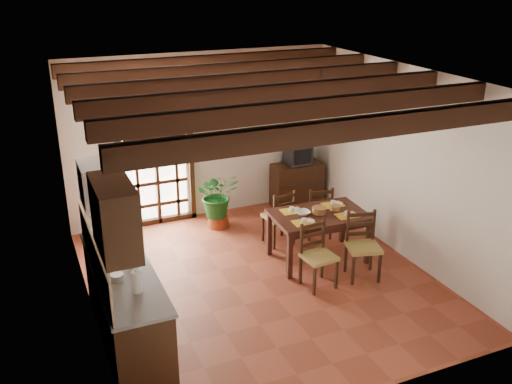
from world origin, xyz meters
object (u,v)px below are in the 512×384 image
sideboard (297,184)px  crt_tv (298,154)px  chair_far_left (279,226)px  dining_table (319,219)px  chair_near_right (362,258)px  potted_plant (218,194)px  pendant_lamp (319,121)px  kitchen_counter (125,303)px  chair_far_right (317,220)px  chair_near_left (318,267)px

sideboard → crt_tv: 0.58m
chair_far_left → crt_tv: (0.97, 1.28, 0.68)m
dining_table → chair_near_right: chair_near_right is taller
chair_far_left → potted_plant: bearing=-62.2°
potted_plant → pendant_lamp: 2.38m
crt_tv → potted_plant: size_ratio=0.21×
kitchen_counter → crt_tv: (3.64, 2.82, 0.49)m
kitchen_counter → crt_tv: 4.63m
dining_table → pendant_lamp: bearing=92.7°
dining_table → potted_plant: (-0.96, 1.66, -0.07)m
chair_far_left → chair_far_right: size_ratio=1.03×
chair_near_left → chair_far_right: bearing=55.4°
chair_far_left → crt_tv: bearing=-134.0°
kitchen_counter → chair_far_left: size_ratio=2.51×
chair_near_right → crt_tv: bearing=97.4°
dining_table → kitchen_counter: bearing=-161.6°
potted_plant → chair_far_left: bearing=-55.5°
chair_near_left → chair_far_left: chair_far_left is taller
chair_near_right → pendant_lamp: 1.98m
chair_far_left → pendant_lamp: bearing=109.8°
chair_far_left → chair_near_left: bearing=80.4°
crt_tv → sideboard: bearing=90.6°
kitchen_counter → chair_near_left: size_ratio=2.51×
chair_near_left → chair_far_right: 1.54m
pendant_lamp → sideboard: bearing=70.5°
chair_far_left → potted_plant: (-0.66, 0.96, 0.29)m
kitchen_counter → chair_near_right: 3.29m
chair_far_right → crt_tv: bearing=-91.0°
chair_far_left → potted_plant: 1.20m
kitchen_counter → potted_plant: (2.01, 2.50, 0.10)m
dining_table → pendant_lamp: size_ratio=1.65×
dining_table → crt_tv: (0.67, 1.98, 0.33)m
chair_near_left → chair_far_right: (0.74, 1.35, -0.01)m
dining_table → potted_plant: potted_plant is taller
chair_near_right → pendant_lamp: size_ratio=1.11×
chair_far_left → crt_tv: 1.74m
chair_near_left → sideboard: size_ratio=0.98×
chair_near_left → crt_tv: size_ratio=2.13×
kitchen_counter → pendant_lamp: 3.51m
chair_far_right → pendant_lamp: size_ratio=1.03×
crt_tv → pendant_lamp: pendant_lamp is taller
potted_plant → pendant_lamp: (0.96, -1.56, 1.51)m
chair_near_right → sideboard: bearing=97.4°
dining_table → chair_near_left: size_ratio=1.55×
kitchen_counter → potted_plant: size_ratio=1.12×
kitchen_counter → pendant_lamp: pendant_lamp is taller
chair_near_left → chair_near_right: 0.68m
crt_tv → pendant_lamp: size_ratio=0.50×
chair_near_right → pendant_lamp: pendant_lamp is taller
potted_plant → crt_tv: bearing=11.0°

